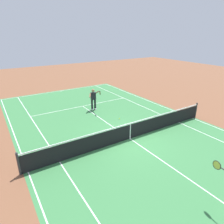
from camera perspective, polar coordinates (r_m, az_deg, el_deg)
ground_plane at (r=11.51m, az=5.11°, el=-7.56°), size 60.00×60.00×0.00m
court_slab at (r=11.51m, az=5.11°, el=-7.56°), size 24.20×11.40×0.00m
court_line_markings at (r=11.51m, az=5.11°, el=-7.54°), size 23.85×11.05×0.01m
tennis_net at (r=11.28m, az=5.19°, el=-5.38°), size 0.10×11.70×1.08m
tennis_player_near at (r=15.42m, az=-5.29°, el=3.92°), size 1.16×0.75×1.70m
tennis_ball at (r=13.94m, az=2.10°, el=-1.90°), size 0.07×0.07×0.07m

